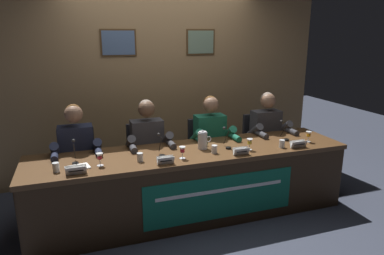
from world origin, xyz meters
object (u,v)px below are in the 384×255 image
object	(u,v)px
juice_glass_far_left	(100,157)
chair_center_right	(206,156)
chair_far_left	(79,171)
document_stack_far_left	(78,167)
chair_far_right	(260,149)
juice_glass_center_right	(250,142)
microphone_center_left	(161,149)
panelist_far_right	(269,133)
water_cup_center_left	(140,158)
nameplate_far_right	(298,144)
panelist_center_right	(212,139)
nameplate_far_left	(76,170)
water_cup_far_left	(56,168)
water_cup_center_right	(214,150)
microphone_far_left	(75,156)
juice_glass_center_left	(182,150)
chair_center_left	(146,163)
panelist_center_left	(149,146)
nameplate_center_right	(241,151)
water_cup_far_right	(282,144)
nameplate_center_left	(166,160)
conference_table	(196,174)
microphone_far_right	(285,133)
juice_glass_far_right	(309,135)
microphone_center_right	(227,141)
water_pitcher_central	(203,140)
panelist_far_left	(77,153)

from	to	relation	value
juice_glass_far_left	chair_center_right	xyz separation A→B (m)	(1.35, 0.72, -0.39)
chair_far_left	document_stack_far_left	distance (m)	0.78
chair_far_right	juice_glass_far_left	bearing A→B (deg)	-161.18
juice_glass_center_right	juice_glass_far_left	bearing A→B (deg)	178.32
document_stack_far_left	chair_far_right	bearing A→B (deg)	17.10
microphone_center_left	panelist_far_right	size ratio (longest dim) A/B	0.18
water_cup_center_left	microphone_center_left	xyz separation A→B (m)	(0.23, 0.10, 0.04)
nameplate_far_right	panelist_center_right	bearing A→B (deg)	137.57
nameplate_far_left	water_cup_far_left	bearing A→B (deg)	143.38
juice_glass_far_left	water_cup_center_right	xyz separation A→B (m)	(1.15, -0.02, -0.05)
microphone_far_left	juice_glass_center_left	distance (m)	1.03
juice_glass_center_left	water_cup_center_right	size ratio (longest dim) A/B	1.46
microphone_far_left	water_cup_center_right	distance (m)	1.38
chair_center_left	panelist_center_left	world-z (taller)	panelist_center_left
panelist_center_left	chair_center_right	size ratio (longest dim) A/B	1.36
nameplate_center_right	water_cup_center_right	bearing A→B (deg)	149.47
chair_center_left	water_cup_far_right	size ratio (longest dim) A/B	10.61
nameplate_center_left	nameplate_center_right	size ratio (longest dim) A/B	0.96
conference_table	juice_glass_center_left	distance (m)	0.38
microphone_center_left	panelist_far_right	world-z (taller)	panelist_far_right
chair_center_left	water_cup_center_right	size ratio (longest dim) A/B	10.61
chair_center_left	water_cup_center_left	world-z (taller)	chair_center_left
nameplate_center_right	microphone_far_right	size ratio (longest dim) A/B	0.78
conference_table	chair_far_left	world-z (taller)	chair_far_left
microphone_center_left	juice_glass_far_right	distance (m)	1.71
microphone_center_right	microphone_far_left	bearing A→B (deg)	178.09
microphone_far_left	panelist_center_right	distance (m)	1.61
water_pitcher_central	panelist_far_left	bearing A→B (deg)	164.09
conference_table	water_cup_far_left	distance (m)	1.38
water_cup_center_left	nameplate_far_right	distance (m)	1.71
juice_glass_far_right	chair_far_left	bearing A→B (deg)	163.73
conference_table	panelist_center_left	world-z (taller)	panelist_center_left
panelist_center_left	water_cup_center_right	xyz separation A→B (m)	(0.58, -0.54, 0.06)
conference_table	nameplate_center_left	world-z (taller)	nameplate_center_left
water_cup_far_right	document_stack_far_left	bearing A→B (deg)	177.50
chair_far_left	water_cup_center_right	distance (m)	1.58
panelist_center_right	juice_glass_far_right	bearing A→B (deg)	-28.95
water_cup_far_left	juice_glass_far_right	world-z (taller)	juice_glass_far_right
juice_glass_far_left	nameplate_center_left	distance (m)	0.61
chair_far_left	nameplate_far_left	distance (m)	0.94
panelist_far_right	water_cup_center_right	bearing A→B (deg)	-150.83
conference_table	panelist_center_right	xyz separation A→B (m)	(0.38, 0.49, 0.21)
water_cup_far_left	panelist_far_right	bearing A→B (deg)	12.27
water_pitcher_central	chair_far_right	bearing A→B (deg)	28.67
juice_glass_far_left	water_cup_far_left	xyz separation A→B (m)	(-0.39, -0.02, -0.05)
microphone_center_left	water_cup_center_right	xyz separation A→B (m)	(0.54, -0.11, -0.04)
nameplate_center_left	microphone_center_left	size ratio (longest dim) A/B	0.75
panelist_far_right	document_stack_far_left	world-z (taller)	panelist_far_right
nameplate_center_left	water_pitcher_central	distance (m)	0.59
microphone_center_right	panelist_far_right	xyz separation A→B (m)	(0.77, 0.42, -0.10)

